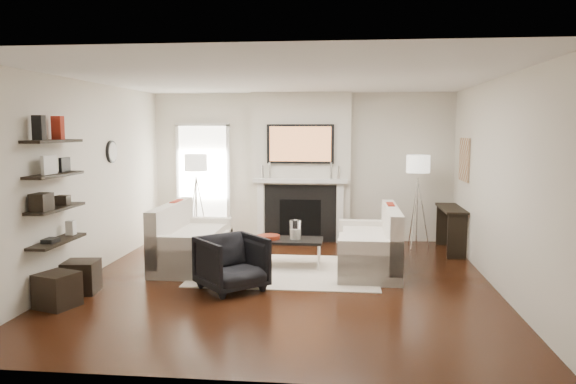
# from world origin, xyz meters

# --- Properties ---
(room_envelope) EXTENTS (6.00, 6.00, 6.00)m
(room_envelope) POSITION_xyz_m (0.00, 0.00, 1.35)
(room_envelope) COLOR #32170B
(room_envelope) RESTS_ON ground
(chimney_breast) EXTENTS (1.80, 0.25, 2.70)m
(chimney_breast) POSITION_xyz_m (0.00, 2.88, 1.35)
(chimney_breast) COLOR silver
(chimney_breast) RESTS_ON floor
(fireplace_surround) EXTENTS (1.30, 0.02, 1.04)m
(fireplace_surround) POSITION_xyz_m (0.00, 2.74, 0.52)
(fireplace_surround) COLOR black
(fireplace_surround) RESTS_ON floor
(firebox) EXTENTS (0.75, 0.02, 0.65)m
(firebox) POSITION_xyz_m (0.00, 2.73, 0.45)
(firebox) COLOR black
(firebox) RESTS_ON floor
(mantel_pilaster_l) EXTENTS (0.12, 0.08, 1.10)m
(mantel_pilaster_l) POSITION_xyz_m (-0.72, 2.71, 0.55)
(mantel_pilaster_l) COLOR white
(mantel_pilaster_l) RESTS_ON floor
(mantel_pilaster_r) EXTENTS (0.12, 0.08, 1.10)m
(mantel_pilaster_r) POSITION_xyz_m (0.72, 2.71, 0.55)
(mantel_pilaster_r) COLOR white
(mantel_pilaster_r) RESTS_ON floor
(mantel_shelf) EXTENTS (1.70, 0.18, 0.07)m
(mantel_shelf) POSITION_xyz_m (0.00, 2.69, 1.12)
(mantel_shelf) COLOR white
(mantel_shelf) RESTS_ON chimney_breast
(tv_body) EXTENTS (1.20, 0.06, 0.70)m
(tv_body) POSITION_xyz_m (0.00, 2.71, 1.78)
(tv_body) COLOR black
(tv_body) RESTS_ON chimney_breast
(tv_screen) EXTENTS (1.10, 0.00, 0.62)m
(tv_screen) POSITION_xyz_m (0.00, 2.68, 1.78)
(tv_screen) COLOR #BF723F
(tv_screen) RESTS_ON tv_body
(candlestick_l_tall) EXTENTS (0.04, 0.04, 0.30)m
(candlestick_l_tall) POSITION_xyz_m (-0.55, 2.70, 1.30)
(candlestick_l_tall) COLOR silver
(candlestick_l_tall) RESTS_ON mantel_shelf
(candlestick_l_short) EXTENTS (0.04, 0.04, 0.24)m
(candlestick_l_short) POSITION_xyz_m (-0.68, 2.70, 1.27)
(candlestick_l_short) COLOR silver
(candlestick_l_short) RESTS_ON mantel_shelf
(candlestick_r_tall) EXTENTS (0.04, 0.04, 0.30)m
(candlestick_r_tall) POSITION_xyz_m (0.55, 2.70, 1.30)
(candlestick_r_tall) COLOR silver
(candlestick_r_tall) RESTS_ON mantel_shelf
(candlestick_r_short) EXTENTS (0.04, 0.04, 0.24)m
(candlestick_r_short) POSITION_xyz_m (0.68, 2.70, 1.27)
(candlestick_r_short) COLOR silver
(candlestick_r_short) RESTS_ON mantel_shelf
(hallway_panel) EXTENTS (0.90, 0.02, 2.10)m
(hallway_panel) POSITION_xyz_m (-1.85, 2.98, 1.05)
(hallway_panel) COLOR white
(hallway_panel) RESTS_ON floor
(door_trim_l) EXTENTS (0.06, 0.06, 2.16)m
(door_trim_l) POSITION_xyz_m (-2.33, 2.96, 1.05)
(door_trim_l) COLOR white
(door_trim_l) RESTS_ON floor
(door_trim_r) EXTENTS (0.06, 0.06, 2.16)m
(door_trim_r) POSITION_xyz_m (-1.37, 2.96, 1.05)
(door_trim_r) COLOR white
(door_trim_r) RESTS_ON floor
(door_trim_top) EXTENTS (1.02, 0.06, 0.06)m
(door_trim_top) POSITION_xyz_m (-1.85, 2.96, 2.13)
(door_trim_top) COLOR white
(door_trim_top) RESTS_ON wall_back
(rug) EXTENTS (2.60, 2.00, 0.01)m
(rug) POSITION_xyz_m (-0.02, 0.59, 0.01)
(rug) COLOR beige
(rug) RESTS_ON floor
(loveseat_left_base) EXTENTS (0.85, 1.80, 0.42)m
(loveseat_left_base) POSITION_xyz_m (-1.46, 0.79, 0.21)
(loveseat_left_base) COLOR beige
(loveseat_left_base) RESTS_ON floor
(loveseat_left_back) EXTENTS (0.18, 1.80, 0.80)m
(loveseat_left_back) POSITION_xyz_m (-1.79, 0.79, 0.53)
(loveseat_left_back) COLOR beige
(loveseat_left_back) RESTS_ON floor
(loveseat_left_arm_n) EXTENTS (0.85, 0.18, 0.60)m
(loveseat_left_arm_n) POSITION_xyz_m (-1.46, -0.02, 0.30)
(loveseat_left_arm_n) COLOR beige
(loveseat_left_arm_n) RESTS_ON floor
(loveseat_left_arm_s) EXTENTS (0.85, 0.18, 0.60)m
(loveseat_left_arm_s) POSITION_xyz_m (-1.46, 1.60, 0.30)
(loveseat_left_arm_s) COLOR beige
(loveseat_left_arm_s) RESTS_ON floor
(loveseat_left_cushion) EXTENTS (0.63, 1.44, 0.10)m
(loveseat_left_cushion) POSITION_xyz_m (-1.41, 0.79, 0.47)
(loveseat_left_cushion) COLOR beige
(loveseat_left_cushion) RESTS_ON loveseat_left_base
(pillow_left_orange) EXTENTS (0.10, 0.42, 0.42)m
(pillow_left_orange) POSITION_xyz_m (-1.79, 1.09, 0.73)
(pillow_left_orange) COLOR maroon
(pillow_left_orange) RESTS_ON loveseat_left_cushion
(pillow_left_charcoal) EXTENTS (0.10, 0.40, 0.40)m
(pillow_left_charcoal) POSITION_xyz_m (-1.79, 0.49, 0.72)
(pillow_left_charcoal) COLOR black
(pillow_left_charcoal) RESTS_ON loveseat_left_cushion
(loveseat_right_base) EXTENTS (0.85, 1.80, 0.42)m
(loveseat_right_base) POSITION_xyz_m (1.15, 0.77, 0.21)
(loveseat_right_base) COLOR beige
(loveseat_right_base) RESTS_ON floor
(loveseat_right_back) EXTENTS (0.18, 1.80, 0.80)m
(loveseat_right_back) POSITION_xyz_m (1.48, 0.77, 0.53)
(loveseat_right_back) COLOR beige
(loveseat_right_back) RESTS_ON floor
(loveseat_right_arm_n) EXTENTS (0.85, 0.18, 0.60)m
(loveseat_right_arm_n) POSITION_xyz_m (1.15, -0.04, 0.30)
(loveseat_right_arm_n) COLOR beige
(loveseat_right_arm_n) RESTS_ON floor
(loveseat_right_arm_s) EXTENTS (0.85, 0.18, 0.60)m
(loveseat_right_arm_s) POSITION_xyz_m (1.15, 1.58, 0.30)
(loveseat_right_arm_s) COLOR beige
(loveseat_right_arm_s) RESTS_ON floor
(loveseat_right_cushion) EXTENTS (0.63, 1.44, 0.10)m
(loveseat_right_cushion) POSITION_xyz_m (1.10, 0.77, 0.47)
(loveseat_right_cushion) COLOR beige
(loveseat_right_cushion) RESTS_ON loveseat_right_base
(pillow_right_orange) EXTENTS (0.10, 0.42, 0.42)m
(pillow_right_orange) POSITION_xyz_m (1.48, 1.07, 0.73)
(pillow_right_orange) COLOR maroon
(pillow_right_orange) RESTS_ON loveseat_right_cushion
(pillow_right_charcoal) EXTENTS (0.10, 0.40, 0.40)m
(pillow_right_charcoal) POSITION_xyz_m (1.48, 0.47, 0.72)
(pillow_right_charcoal) COLOR black
(pillow_right_charcoal) RESTS_ON loveseat_right_cushion
(coffee_table) EXTENTS (1.10, 0.55, 0.04)m
(coffee_table) POSITION_xyz_m (-0.06, 0.84, 0.40)
(coffee_table) COLOR black
(coffee_table) RESTS_ON floor
(coffee_leg_nw) EXTENTS (0.02, 0.02, 0.38)m
(coffee_leg_nw) POSITION_xyz_m (-0.56, 0.62, 0.19)
(coffee_leg_nw) COLOR silver
(coffee_leg_nw) RESTS_ON floor
(coffee_leg_ne) EXTENTS (0.02, 0.02, 0.38)m
(coffee_leg_ne) POSITION_xyz_m (0.44, 0.62, 0.19)
(coffee_leg_ne) COLOR silver
(coffee_leg_ne) RESTS_ON floor
(coffee_leg_sw) EXTENTS (0.02, 0.02, 0.38)m
(coffee_leg_sw) POSITION_xyz_m (-0.56, 1.06, 0.19)
(coffee_leg_sw) COLOR silver
(coffee_leg_sw) RESTS_ON floor
(coffee_leg_se) EXTENTS (0.02, 0.02, 0.38)m
(coffee_leg_se) POSITION_xyz_m (0.44, 1.06, 0.19)
(coffee_leg_se) COLOR silver
(coffee_leg_se) RESTS_ON floor
(hurricane_glass) EXTENTS (0.17, 0.17, 0.29)m
(hurricane_glass) POSITION_xyz_m (0.09, 0.84, 0.56)
(hurricane_glass) COLOR white
(hurricane_glass) RESTS_ON coffee_table
(hurricane_candle) EXTENTS (0.10, 0.10, 0.15)m
(hurricane_candle) POSITION_xyz_m (0.09, 0.84, 0.50)
(hurricane_candle) COLOR white
(hurricane_candle) RESTS_ON coffee_table
(copper_bowl) EXTENTS (0.34, 0.34, 0.06)m
(copper_bowl) POSITION_xyz_m (-0.31, 0.84, 0.45)
(copper_bowl) COLOR #B0381D
(copper_bowl) RESTS_ON coffee_table
(armchair) EXTENTS (1.02, 1.01, 0.77)m
(armchair) POSITION_xyz_m (-0.61, -0.44, 0.38)
(armchair) COLOR black
(armchair) RESTS_ON floor
(lamp_left_post) EXTENTS (0.02, 0.02, 1.20)m
(lamp_left_post) POSITION_xyz_m (-1.85, 2.46, 0.60)
(lamp_left_post) COLOR silver
(lamp_left_post) RESTS_ON floor
(lamp_left_shade) EXTENTS (0.40, 0.40, 0.30)m
(lamp_left_shade) POSITION_xyz_m (-1.85, 2.46, 1.45)
(lamp_left_shade) COLOR white
(lamp_left_shade) RESTS_ON lamp_left_post
(lamp_left_leg_a) EXTENTS (0.25, 0.02, 1.23)m
(lamp_left_leg_a) POSITION_xyz_m (-1.74, 2.46, 0.60)
(lamp_left_leg_a) COLOR silver
(lamp_left_leg_a) RESTS_ON floor
(lamp_left_leg_b) EXTENTS (0.14, 0.22, 1.23)m
(lamp_left_leg_b) POSITION_xyz_m (-1.91, 2.55, 0.60)
(lamp_left_leg_b) COLOR silver
(lamp_left_leg_b) RESTS_ON floor
(lamp_left_leg_c) EXTENTS (0.14, 0.22, 1.23)m
(lamp_left_leg_c) POSITION_xyz_m (-1.91, 2.36, 0.60)
(lamp_left_leg_c) COLOR silver
(lamp_left_leg_c) RESTS_ON floor
(lamp_right_post) EXTENTS (0.02, 0.02, 1.20)m
(lamp_right_post) POSITION_xyz_m (2.05, 2.49, 0.60)
(lamp_right_post) COLOR silver
(lamp_right_post) RESTS_ON floor
(lamp_right_shade) EXTENTS (0.40, 0.40, 0.30)m
(lamp_right_shade) POSITION_xyz_m (2.05, 2.49, 1.45)
(lamp_right_shade) COLOR white
(lamp_right_shade) RESTS_ON lamp_right_post
(lamp_right_leg_a) EXTENTS (0.25, 0.02, 1.23)m
(lamp_right_leg_a) POSITION_xyz_m (2.16, 2.49, 0.60)
(lamp_right_leg_a) COLOR silver
(lamp_right_leg_a) RESTS_ON floor
(lamp_right_leg_b) EXTENTS (0.14, 0.22, 1.23)m
(lamp_right_leg_b) POSITION_xyz_m (2.00, 2.59, 0.60)
(lamp_right_leg_b) COLOR silver
(lamp_right_leg_b) RESTS_ON floor
(lamp_right_leg_c) EXTENTS (0.14, 0.22, 1.23)m
(lamp_right_leg_c) POSITION_xyz_m (1.99, 2.40, 0.60)
(lamp_right_leg_c) COLOR silver
(lamp_right_leg_c) RESTS_ON floor
(console_top) EXTENTS (0.35, 1.20, 0.04)m
(console_top) POSITION_xyz_m (2.57, 2.16, 0.73)
(console_top) COLOR black
(console_top) RESTS_ON floor
(console_leg_n) EXTENTS (0.30, 0.04, 0.71)m
(console_leg_n) POSITION_xyz_m (2.57, 1.61, 0.35)
(console_leg_n) COLOR black
(console_leg_n) RESTS_ON floor
(console_leg_s) EXTENTS (0.30, 0.04, 0.71)m
(console_leg_s) POSITION_xyz_m (2.57, 2.71, 0.35)
(console_leg_s) COLOR black
(console_leg_s) RESTS_ON floor
(wall_art) EXTENTS (0.03, 0.70, 0.70)m
(wall_art) POSITION_xyz_m (2.73, 2.05, 1.55)
(wall_art) COLOR #A47C52
(wall_art) RESTS_ON wall_right
(shelf_bottom) EXTENTS (0.25, 1.00, 0.03)m
(shelf_bottom) POSITION_xyz_m (-2.62, -1.00, 0.70)
(shelf_bottom) COLOR black
(shelf_bottom) RESTS_ON wall_left
(shelf_lower) EXTENTS (0.25, 1.00, 0.04)m
(shelf_lower) POSITION_xyz_m (-2.62, -1.00, 1.10)
(shelf_lower) COLOR black
(shelf_lower) RESTS_ON wall_left
(shelf_upper) EXTENTS (0.25, 1.00, 0.04)m
(shelf_upper) POSITION_xyz_m (-2.62, -1.00, 1.50)
(shelf_upper) COLOR black
(shelf_upper) RESTS_ON wall_left
(shelf_top) EXTENTS (0.25, 1.00, 0.04)m
(shelf_top) POSITION_xyz_m (-2.62, -1.00, 1.90)
(shelf_top) COLOR black
(shelf_top) RESTS_ON wall_left
(decor_magfile_a) EXTENTS (0.12, 0.10, 0.28)m
(decor_magfile_a) POSITION_xyz_m (-2.62, -1.29, 2.06)
(decor_magfile_a) COLOR black
(decor_magfile_a) RESTS_ON shelf_top
(decor_magfile_b) EXTENTS (0.12, 0.10, 0.28)m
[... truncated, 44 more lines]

